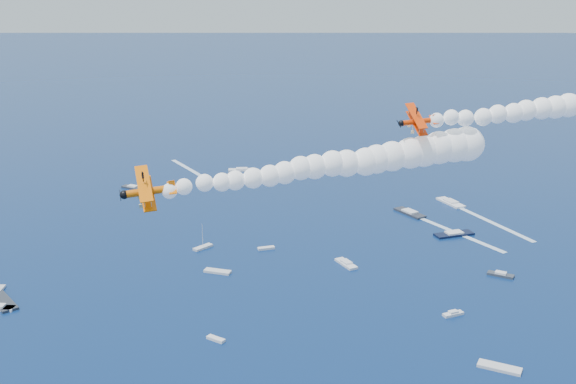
# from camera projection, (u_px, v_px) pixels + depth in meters

# --- Properties ---
(biplane_lead) EXTENTS (9.42, 10.40, 7.29)m
(biplane_lead) POSITION_uv_depth(u_px,v_px,m) (418.00, 122.00, 115.88)
(biplane_lead) COLOR #E93604
(biplane_trail) EXTENTS (12.61, 13.66, 9.02)m
(biplane_trail) POSITION_uv_depth(u_px,v_px,m) (149.00, 191.00, 108.54)
(biplane_trail) COLOR orange
(smoke_trail_trail) EXTENTS (57.36, 51.39, 9.98)m
(smoke_trail_trail) POSITION_uv_depth(u_px,v_px,m) (325.00, 166.00, 114.42)
(smoke_trail_trail) COLOR white
(spectator_boats) EXTENTS (203.95, 189.85, 0.70)m
(spectator_boats) POSITION_uv_depth(u_px,v_px,m) (349.00, 257.00, 219.97)
(spectator_boats) COLOR silver
(spectator_boats) RESTS_ON ground
(boat_wakes) EXTENTS (159.13, 184.14, 0.04)m
(boat_wakes) POSITION_uv_depth(u_px,v_px,m) (293.00, 228.00, 245.87)
(boat_wakes) COLOR white
(boat_wakes) RESTS_ON ground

